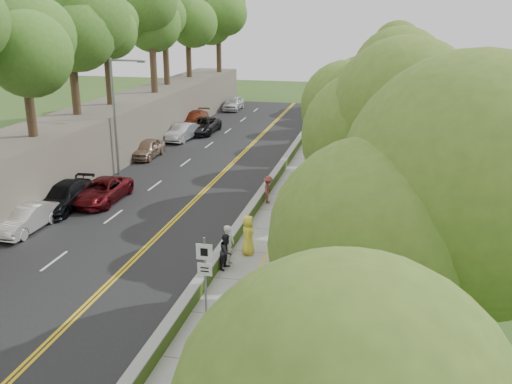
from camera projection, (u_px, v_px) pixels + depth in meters
The scene contains 25 objects.
ground at pixel (204, 277), 24.65m from camera, with size 140.00×140.00×0.00m, color #33511E.
road at pixel (196, 175), 39.70m from camera, with size 11.20×66.00×0.04m, color black.
sidewalk at pixel (309, 182), 38.03m from camera, with size 4.20×66.00×0.05m, color gray.
jersey_barrier at pixel (275, 176), 38.43m from camera, with size 0.42×66.00×0.60m, color #86D61D.
rock_embankment at pixel (87, 142), 40.79m from camera, with size 5.00×66.00×4.00m, color #595147.
chainlink_fence at pixel (341, 170), 37.29m from camera, with size 0.04×66.00×2.00m, color slate.
trees_embankment at pixel (82, 18), 38.08m from camera, with size 6.40×66.00×13.00m, color #4C8029, non-canonical shape.
trees_fenceside at pixel (384, 78), 34.96m from camera, with size 7.00×66.00×14.00m, color olive, non-canonical shape.
streetlight at pixel (117, 109), 38.42m from camera, with size 2.52×0.22×8.00m.
signpost at pixel (205, 268), 21.03m from camera, with size 0.62×0.09×3.10m.
construction_barrel at pixel (341, 161), 41.58m from camera, with size 0.55×0.55×0.91m, color red.
concrete_block at pixel (263, 324), 20.06m from camera, with size 1.32×0.99×0.88m, color gray.
car_1 at pixel (26, 219), 29.45m from camera, with size 1.45×4.15×1.37m, color white.
car_2 at pixel (102, 191), 33.96m from camera, with size 2.24×4.86×1.35m, color maroon.
car_3 at pixel (63, 196), 32.78m from camera, with size 2.08×5.11×1.48m, color black.
car_4 at pixel (147, 149), 44.13m from camera, with size 1.67×4.14×1.41m, color tan.
car_5 at pixel (182, 132), 49.94m from camera, with size 1.54×4.40×1.45m, color silver.
car_6 at pixel (203, 126), 52.75m from camera, with size 2.36×5.12×1.42m, color black.
car_7 at pixel (194, 120), 54.59m from camera, with size 2.34×5.75×1.67m, color maroon.
car_8 at pixel (233, 103), 64.97m from camera, with size 1.79×4.45×1.52m, color white.
painter_0 at pixel (248, 235), 26.61m from camera, with size 0.93×0.61×1.90m, color yellow.
painter_1 at pixel (229, 245), 25.48m from camera, with size 0.69×0.45×1.89m, color beige.
painter_2 at pixel (227, 251), 25.15m from camera, with size 0.79×0.62×1.63m, color black.
painter_3 at pixel (268, 190), 33.69m from camera, with size 1.07×0.61×1.65m, color brown.
person_far at pixel (331, 133), 49.03m from camera, with size 0.96×0.40×1.64m, color black.
Camera 1 is at (7.11, -21.28, 11.07)m, focal length 40.00 mm.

